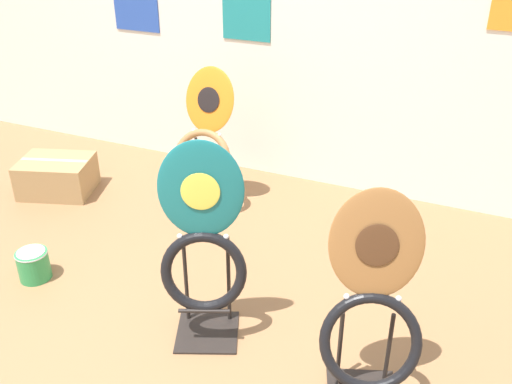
# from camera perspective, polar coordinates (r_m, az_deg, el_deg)

# --- Properties ---
(toilet_seat_display_orange_sun) EXTENTS (0.40, 0.33, 0.88)m
(toilet_seat_display_orange_sun) POSITION_cam_1_polar(r_m,az_deg,el_deg) (3.51, -5.20, 4.59)
(toilet_seat_display_orange_sun) COLOR black
(toilet_seat_display_orange_sun) RESTS_ON ground_plane
(toilet_seat_display_teal_sax) EXTENTS (0.39, 0.37, 0.96)m
(toilet_seat_display_teal_sax) POSITION_cam_1_polar(r_m,az_deg,el_deg) (2.44, -5.32, -5.62)
(toilet_seat_display_teal_sax) COLOR black
(toilet_seat_display_teal_sax) RESTS_ON ground_plane
(toilet_seat_display_woodgrain) EXTENTS (0.44, 0.38, 0.89)m
(toilet_seat_display_woodgrain) POSITION_cam_1_polar(r_m,az_deg,el_deg) (2.22, 11.50, -11.93)
(toilet_seat_display_woodgrain) COLOR black
(toilet_seat_display_woodgrain) RESTS_ON ground_plane
(paint_can) EXTENTS (0.17, 0.17, 0.17)m
(paint_can) POSITION_cam_1_polar(r_m,az_deg,el_deg) (3.21, -21.37, -6.72)
(paint_can) COLOR #2D8E4C
(paint_can) RESTS_ON ground_plane
(storage_box) EXTENTS (0.54, 0.47, 0.23)m
(storage_box) POSITION_cam_1_polar(r_m,az_deg,el_deg) (4.03, -19.28, 1.52)
(storage_box) COLOR #A37F51
(storage_box) RESTS_ON ground_plane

